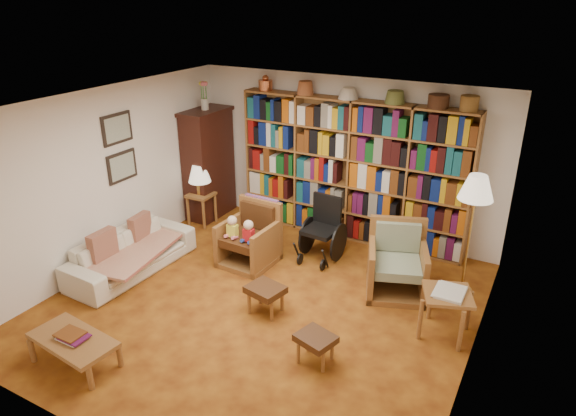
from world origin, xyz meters
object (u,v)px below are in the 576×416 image
Objects in this scene: side_table_lamp at (201,201)px; footstool_a at (265,291)px; armchair_leather at (252,238)px; floor_lamp at (476,192)px; sofa at (131,253)px; armchair_sage at (399,265)px; wheelchair at (323,230)px; coffee_table at (73,341)px; footstool_b at (316,340)px; side_table_papers at (447,299)px.

footstool_a is at bearing -37.09° from side_table_lamp.
floor_lamp is at bearing 12.24° from armchair_leather.
sofa is 1.88× the size of armchair_sage.
armchair_leather is at bearing -144.41° from wheelchair.
armchair_leather is 2.84m from coffee_table.
wheelchair is at bearing 113.21° from footstool_b.
side_table_lamp is at bearing 105.94° from coffee_table.
sofa reaches higher than footstool_a.
floor_lamp reaches higher than coffee_table.
coffee_table is at bearing -125.74° from footstool_a.
footstool_a is (-2.02, -1.65, -1.10)m from floor_lamp.
sofa is at bearing -158.24° from floor_lamp.
armchair_sage reaches higher than coffee_table.
coffee_table is (-0.43, -2.81, -0.08)m from armchair_leather.
armchair_leather reaches higher than footstool_b.
coffee_table is at bearing -98.79° from armchair_leather.
footstool_b is (3.11, -0.50, -0.01)m from sofa.
sofa is 1.16× the size of floor_lamp.
floor_lamp is at bearing 63.43° from footstool_b.
side_table_papers is 1.58m from footstool_b.
sofa is at bearing -141.67° from armchair_leather.
side_table_papers is 2.12m from footstool_a.
sofa is 3.49× the size of side_table_lamp.
floor_lamp is 3.51× the size of footstool_b.
coffee_table is at bearing -129.55° from armchair_sage.
floor_lamp is at bearing 39.30° from footstool_a.
wheelchair is (2.18, 1.66, 0.15)m from sofa.
armchair_leather is (1.43, -0.69, -0.03)m from side_table_lamp.
footstool_a reaches higher than footstool_b.
side_table_lamp is 4.44m from side_table_papers.
wheelchair is 3.65m from coffee_table.
wheelchair reaches higher than armchair_sage.
wheelchair reaches higher than armchair_leather.
armchair_leather is 2.36m from footstool_b.
armchair_sage reaches higher than footstool_a.
wheelchair is (2.28, -0.08, 0.03)m from side_table_lamp.
side_table_papers is (2.02, -1.04, 0.04)m from wheelchair.
wheelchair is 2.27m from side_table_papers.
coffee_table reaches higher than footstool_b.
side_table_papers is 4.07m from coffee_table.
side_table_papers is at bearing -14.60° from side_table_lamp.
wheelchair is at bearing 164.80° from armchair_sage.
footstool_a is (2.18, 0.02, 0.02)m from sofa.
footstool_a is (0.84, -1.03, -0.08)m from armchair_leather.
wheelchair is 2.24m from floor_lamp.
side_table_lamp reaches higher than footstool_b.
side_table_lamp is 0.54× the size of armchair_sage.
footstool_b is at bearing -66.79° from wheelchair.
side_table_papers is (2.87, -0.43, 0.10)m from armchair_leather.
armchair_sage is 1.49× the size of side_table_papers.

